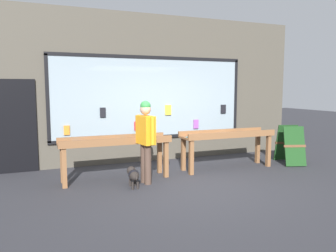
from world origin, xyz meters
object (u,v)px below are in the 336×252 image
(display_table_left, at_px, (116,146))
(small_dog, at_px, (133,175))
(sandwich_board_sign, at_px, (290,144))
(display_table_right, at_px, (227,138))
(person_browsing, at_px, (146,136))

(display_table_left, distance_m, small_dog, 0.81)
(sandwich_board_sign, bearing_deg, display_table_left, -164.41)
(small_dog, height_order, sandwich_board_sign, sandwich_board_sign)
(small_dog, distance_m, sandwich_board_sign, 4.26)
(display_table_right, bearing_deg, display_table_left, 179.97)
(display_table_left, bearing_deg, small_dog, -72.83)
(person_browsing, xyz_separation_m, small_dog, (-0.31, -0.16, -0.72))
(display_table_right, bearing_deg, sandwich_board_sign, -4.63)
(display_table_right, xyz_separation_m, small_dog, (-2.47, -0.63, -0.47))
(small_dog, bearing_deg, sandwich_board_sign, -80.15)
(display_table_right, height_order, sandwich_board_sign, sandwich_board_sign)
(person_browsing, bearing_deg, display_table_left, 36.43)
(display_table_left, bearing_deg, sandwich_board_sign, -1.86)
(display_table_left, height_order, person_browsing, person_browsing)
(display_table_left, xyz_separation_m, sandwich_board_sign, (4.42, -0.14, -0.23))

